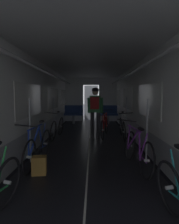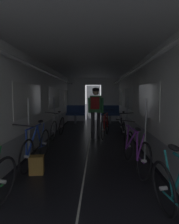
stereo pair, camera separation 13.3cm
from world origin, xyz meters
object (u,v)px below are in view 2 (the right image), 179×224
at_px(bicycle_blue, 37,147).
at_px(bicycle_silver, 58,127).
at_px(bench_seat_far_left, 75,113).
at_px(bench_seat_far_right, 110,113).
at_px(bicycle_red_in_aisle, 105,126).
at_px(bicycle_white, 123,128).
at_px(backpack_on_floor, 37,165).
at_px(person_cyclist_aisle, 96,107).
at_px(bicycle_purple, 135,150).

xyz_separation_m(bicycle_blue, bicycle_silver, (-0.07, 2.61, -0.00)).
relative_size(bench_seat_far_left, bench_seat_far_right, 1.00).
bearing_deg(bench_seat_far_left, bench_seat_far_right, 0.00).
bearing_deg(bicycle_blue, bench_seat_far_left, 88.64).
relative_size(bicycle_silver, bicycle_red_in_aisle, 1.01).
xyz_separation_m(bicycle_white, bicycle_silver, (-2.23, 0.07, -0.00)).
bearing_deg(bicycle_silver, backpack_on_floor, -85.92).
relative_size(bicycle_blue, person_cyclist_aisle, 0.98).
height_order(bench_seat_far_right, bicycle_red_in_aisle, bench_seat_far_right).
height_order(bench_seat_far_right, bicycle_purple, bicycle_purple).
relative_size(bicycle_purple, backpack_on_floor, 4.98).
bearing_deg(bench_seat_far_left, person_cyclist_aisle, -73.23).
bearing_deg(bicycle_blue, bicycle_silver, 91.60).
bearing_deg(bicycle_blue, backpack_on_floor, -73.16).
bearing_deg(bicycle_purple, backpack_on_floor, -170.16).
xyz_separation_m(bicycle_purple, bicycle_silver, (-2.11, 2.78, 0.00)).
relative_size(person_cyclist_aisle, bicycle_red_in_aisle, 1.03).
relative_size(bicycle_red_in_aisle, backpack_on_floor, 4.92).
bearing_deg(bench_seat_far_left, backpack_on_floor, -89.98).
relative_size(bench_seat_far_right, bicycle_blue, 0.58).
distance_m(bicycle_white, backpack_on_floor, 3.65).
xyz_separation_m(bench_seat_far_left, person_cyclist_aisle, (1.08, -3.60, 0.50)).
height_order(bicycle_blue, bicycle_red_in_aisle, bicycle_blue).
bearing_deg(bicycle_white, bench_seat_far_left, 119.13).
xyz_separation_m(person_cyclist_aisle, bicycle_red_in_aisle, (0.34, 0.26, -0.69)).
distance_m(bench_seat_far_right, person_cyclist_aisle, 3.70).
height_order(bicycle_red_in_aisle, backpack_on_floor, bicycle_red_in_aisle).
height_order(bicycle_purple, backpack_on_floor, bicycle_purple).
bearing_deg(bicycle_blue, bicycle_red_in_aisle, 60.98).
xyz_separation_m(bicycle_white, bicycle_red_in_aisle, (-0.59, 0.28, 0.00)).
xyz_separation_m(bench_seat_far_right, bicycle_silver, (-2.02, -3.54, -0.19)).
distance_m(bench_seat_far_left, backpack_on_floor, 6.66).
relative_size(bicycle_white, bicycle_red_in_aisle, 1.01).
bearing_deg(bench_seat_far_left, bicycle_white, -60.87).
relative_size(bicycle_blue, bicycle_red_in_aisle, 1.01).
bearing_deg(person_cyclist_aisle, bicycle_silver, 177.55).
distance_m(bicycle_blue, person_cyclist_aisle, 2.92).
distance_m(bench_seat_far_left, bicycle_red_in_aisle, 3.63).
xyz_separation_m(bicycle_silver, person_cyclist_aisle, (1.30, -0.06, 0.69)).
bearing_deg(bicycle_silver, bicycle_purple, -52.76).
height_order(bicycle_blue, bicycle_purple, bicycle_purple).
xyz_separation_m(bicycle_blue, bicycle_red_in_aisle, (1.57, 2.82, 0.00)).
height_order(bicycle_white, bicycle_red_in_aisle, bicycle_white).
bearing_deg(person_cyclist_aisle, bench_seat_far_right, 78.73).
relative_size(bench_seat_far_right, bicycle_silver, 0.58).
bearing_deg(bicycle_red_in_aisle, bench_seat_far_right, 83.48).
distance_m(bicycle_silver, bicycle_red_in_aisle, 1.65).
relative_size(bicycle_white, backpack_on_floor, 4.98).
bearing_deg(bench_seat_far_right, bicycle_blue, -107.55).
bearing_deg(bicycle_silver, bench_seat_far_right, 60.30).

